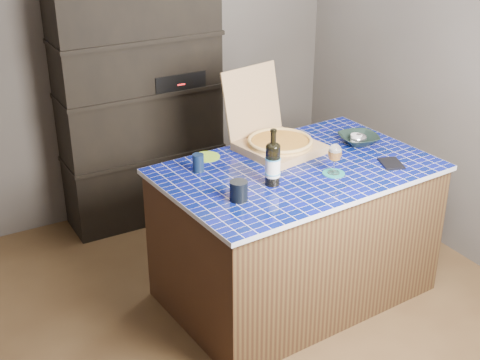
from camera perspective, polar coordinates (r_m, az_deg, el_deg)
room at (r=3.68m, az=0.08°, el=4.28°), size 3.50×3.50×3.50m
shelving_unit at (r=5.11m, az=-8.45°, el=6.06°), size 1.20×0.41×1.80m
kitchen_island at (r=4.28m, az=4.74°, el=-4.43°), size 1.72×1.16×0.91m
pizza_box at (r=4.29m, az=3.16°, el=3.43°), size 0.54×0.62×0.49m
mead_bottle at (r=3.79m, az=2.82°, el=1.44°), size 0.09×0.09×0.34m
teal_trivet at (r=4.01m, az=7.99°, el=0.57°), size 0.13×0.13×0.01m
wine_glass at (r=3.96m, az=8.10°, el=2.26°), size 0.08×0.08×0.19m
tumbler at (r=3.64m, az=-0.11°, el=-0.93°), size 0.10×0.10×0.11m
dvd_case at (r=4.20m, az=12.78°, el=1.39°), size 0.17×0.20×0.01m
bowl at (r=4.46m, az=10.08°, el=3.46°), size 0.30×0.30×0.06m
foil_contents at (r=4.46m, az=10.09°, el=3.57°), size 0.12×0.10×0.05m
white_jar at (r=4.45m, az=9.88°, el=3.45°), size 0.08×0.08×0.07m
navy_cup at (r=3.99m, az=-3.58°, el=1.48°), size 0.07×0.07×0.11m
green_trivet at (r=4.20m, az=-2.88°, el=2.00°), size 0.17×0.17×0.01m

